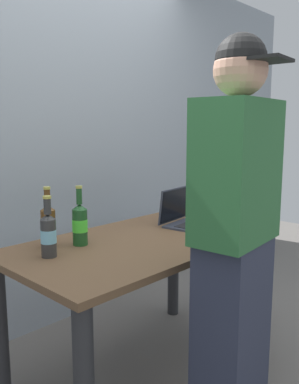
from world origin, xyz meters
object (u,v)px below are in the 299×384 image
at_px(beer_bottle_brown, 48,234).
at_px(person_figure, 234,248).
at_px(beer_bottle_dark, 48,224).
at_px(beer_bottle_amber, 80,223).
at_px(laptop, 187,217).

distance_m(beer_bottle_brown, person_figure, 0.84).
bearing_deg(beer_bottle_dark, beer_bottle_brown, -122.27).
bearing_deg(person_figure, beer_bottle_dark, 109.35).
bearing_deg(beer_bottle_dark, beer_bottle_amber, -35.49).
bearing_deg(laptop, beer_bottle_amber, 169.92).
distance_m(beer_bottle_brown, beer_bottle_dark, 0.17).
distance_m(beer_bottle_amber, beer_bottle_dark, 0.16).
xyz_separation_m(laptop, person_figure, (-0.53, -0.66, 0.06)).
xyz_separation_m(beer_bottle_brown, person_figure, (0.40, -0.74, 0.00)).
xyz_separation_m(laptop, beer_bottle_dark, (-0.84, 0.22, 0.07)).
xyz_separation_m(beer_bottle_brown, beer_bottle_amber, (0.22, 0.05, 0.00)).
xyz_separation_m(laptop, beer_bottle_amber, (-0.71, 0.13, 0.06)).
bearing_deg(beer_bottle_brown, laptop, -4.70).
relative_size(laptop, beer_bottle_amber, 1.20).
height_order(laptop, person_figure, person_figure).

